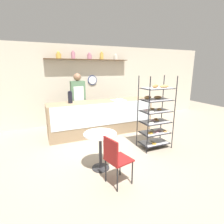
% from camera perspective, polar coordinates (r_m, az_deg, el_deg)
% --- Properties ---
extents(ground_plane, '(14.00, 14.00, 0.00)m').
position_cam_1_polar(ground_plane, '(4.38, 2.30, -12.07)').
color(ground_plane, gray).
extents(back_wall, '(10.00, 0.30, 2.70)m').
position_cam_1_polar(back_wall, '(6.38, -7.82, 8.91)').
color(back_wall, beige).
rests_on(back_wall, ground_plane).
extents(display_counter, '(3.09, 0.71, 0.99)m').
position_cam_1_polar(display_counter, '(5.26, -3.46, -1.72)').
color(display_counter, '#937A5B').
rests_on(display_counter, ground_plane).
extents(pastry_rack, '(0.76, 0.47, 1.76)m').
position_cam_1_polar(pastry_rack, '(4.33, 14.00, -0.68)').
color(pastry_rack, black).
rests_on(pastry_rack, ground_plane).
extents(person_worker, '(0.42, 0.23, 1.79)m').
position_cam_1_polar(person_worker, '(5.48, -10.95, 3.95)').
color(person_worker, '#282833').
rests_on(person_worker, ground_plane).
extents(cafe_table, '(0.63, 0.63, 0.74)m').
position_cam_1_polar(cafe_table, '(3.39, -3.84, -9.90)').
color(cafe_table, '#262628').
rests_on(cafe_table, ground_plane).
extents(cafe_chair, '(0.46, 0.46, 0.86)m').
position_cam_1_polar(cafe_chair, '(2.95, 0.98, -14.41)').
color(cafe_chair, black).
rests_on(cafe_chair, ground_plane).
extents(coffee_carafe, '(0.12, 0.12, 0.34)m').
position_cam_1_polar(coffee_carafe, '(4.95, -13.51, 4.74)').
color(coffee_carafe, black).
rests_on(coffee_carafe, display_counter).
extents(donut_tray_counter, '(0.40, 0.34, 0.05)m').
position_cam_1_polar(donut_tray_counter, '(5.26, 2.09, 4.02)').
color(donut_tray_counter, white).
rests_on(donut_tray_counter, display_counter).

